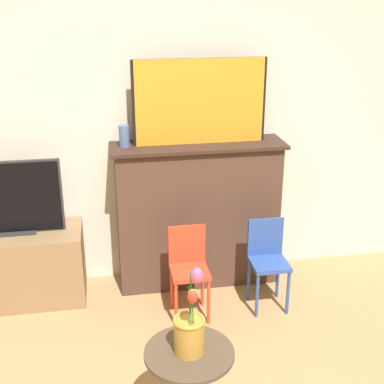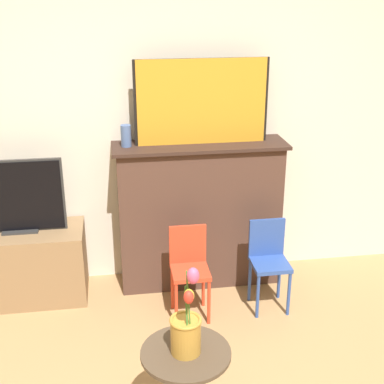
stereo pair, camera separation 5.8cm
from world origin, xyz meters
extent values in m
cube|color=beige|center=(0.00, 2.13, 1.35)|extent=(8.00, 0.06, 2.70)
cube|color=#4C3328|center=(0.27, 1.93, 0.57)|extent=(1.23, 0.34, 1.14)
cube|color=#35231C|center=(0.27, 1.92, 1.13)|extent=(1.29, 0.38, 0.02)
cube|color=black|center=(0.29, 1.94, 1.45)|extent=(0.98, 0.02, 0.61)
cube|color=orange|center=(0.29, 1.93, 1.45)|extent=(0.94, 0.02, 0.61)
cylinder|color=#4C6699|center=(-0.26, 1.93, 1.22)|extent=(0.07, 0.07, 0.16)
cube|color=olive|center=(-1.06, 1.86, 0.28)|extent=(0.89, 0.44, 0.55)
cube|color=#2D2D2D|center=(-1.06, 1.86, 0.56)|extent=(0.26, 0.12, 0.01)
cube|color=#2D2D2D|center=(-1.06, 1.87, 0.83)|extent=(0.67, 0.02, 0.55)
cube|color=black|center=(-1.06, 1.86, 0.83)|extent=(0.64, 0.02, 0.52)
cylinder|color=red|center=(0.01, 1.31, 0.17)|extent=(0.02, 0.02, 0.34)
cylinder|color=red|center=(0.24, 1.31, 0.17)|extent=(0.02, 0.02, 0.34)
cylinder|color=red|center=(0.01, 1.54, 0.17)|extent=(0.02, 0.02, 0.34)
cylinder|color=red|center=(0.24, 1.54, 0.17)|extent=(0.02, 0.02, 0.34)
cube|color=red|center=(0.13, 1.43, 0.36)|extent=(0.26, 0.26, 0.03)
cube|color=red|center=(0.13, 1.54, 0.52)|extent=(0.26, 0.02, 0.29)
cylinder|color=#2D4C99|center=(0.60, 1.33, 0.17)|extent=(0.02, 0.02, 0.34)
cylinder|color=#2D4C99|center=(0.82, 1.33, 0.17)|extent=(0.02, 0.02, 0.34)
cylinder|color=#2D4C99|center=(0.60, 1.56, 0.17)|extent=(0.02, 0.02, 0.34)
cylinder|color=#2D4C99|center=(0.82, 1.56, 0.17)|extent=(0.02, 0.02, 0.34)
cube|color=#2D4C99|center=(0.71, 1.45, 0.36)|extent=(0.26, 0.26, 0.03)
cube|color=#2D4C99|center=(0.71, 1.56, 0.52)|extent=(0.26, 0.02, 0.29)
cylinder|color=#4C3D2D|center=(-0.06, 0.34, 0.53)|extent=(0.45, 0.45, 0.02)
cylinder|color=#B78433|center=(-0.06, 0.34, 0.63)|extent=(0.15, 0.15, 0.18)
torus|color=#B78433|center=(-0.06, 0.34, 0.72)|extent=(0.16, 0.16, 0.02)
cylinder|color=#477A2D|center=(-0.06, 0.32, 0.78)|extent=(0.01, 0.04, 0.24)
ellipsoid|color=gold|center=(-0.05, 0.28, 0.90)|extent=(0.05, 0.05, 0.07)
cylinder|color=#477A2D|center=(-0.06, 0.32, 0.79)|extent=(0.01, 0.07, 0.25)
ellipsoid|color=red|center=(-0.06, 0.26, 0.91)|extent=(0.05, 0.05, 0.07)
cylinder|color=#477A2D|center=(-0.05, 0.32, 0.83)|extent=(0.02, 0.04, 0.34)
ellipsoid|color=#E0517A|center=(-0.03, 0.29, 1.00)|extent=(0.06, 0.06, 0.08)
camera|label=1|loc=(-0.41, -1.80, 2.24)|focal=50.00mm
camera|label=2|loc=(-0.36, -1.81, 2.24)|focal=50.00mm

